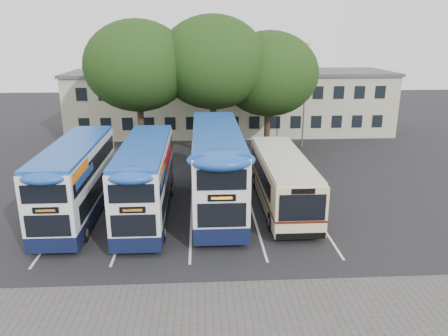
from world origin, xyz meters
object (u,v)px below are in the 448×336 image
tree_right (269,74)px  bus_single (282,177)px  bus_dd_left (76,177)px  bus_dd_mid (146,176)px  tree_mid (213,63)px  bus_dd_right (217,165)px  tree_left (138,66)px  lamp_post (305,91)px

tree_right → bus_single: bearing=-94.4°
bus_dd_left → bus_dd_mid: size_ratio=0.99×
bus_dd_left → tree_mid: bearing=56.0°
tree_right → bus_dd_right: bearing=-111.5°
tree_mid → bus_single: (3.71, -10.81, -5.93)m
tree_mid → bus_dd_right: (-0.16, -10.85, -5.08)m
bus_dd_left → tree_left: bearing=79.0°
tree_left → bus_single: bearing=-47.2°
bus_single → tree_mid: bearing=108.9°
tree_mid → bus_single: 12.87m
tree_mid → bus_dd_right: size_ratio=1.00×
tree_right → bus_dd_left: tree_right is taller
bus_dd_mid → bus_dd_left: bearing=177.4°
tree_mid → bus_dd_left: 15.19m
tree_left → tree_mid: (5.76, 0.58, 0.20)m
lamp_post → bus_dd_left: bearing=-137.7°
bus_dd_left → bus_dd_right: bus_dd_right is taller
bus_dd_mid → tree_left: bearing=98.2°
tree_left → tree_right: 10.60m
bus_single → bus_dd_mid: bearing=-171.7°
bus_dd_right → lamp_post: bearing=58.9°
tree_right → bus_single: 13.10m
bus_dd_left → bus_dd_mid: bus_dd_mid is taller
tree_left → bus_dd_right: tree_left is taller
tree_left → tree_mid: size_ratio=0.97×
tree_left → bus_dd_mid: 12.59m
bus_dd_mid → tree_mid: bearing=71.0°
bus_dd_left → bus_dd_mid: bearing=-2.6°
tree_right → bus_dd_right: tree_right is taller
lamp_post → bus_dd_left: (-16.05, -14.59, -2.79)m
tree_left → tree_right: (10.40, 1.88, -0.82)m
bus_dd_right → tree_right: bearing=68.5°
lamp_post → bus_dd_mid: (-12.22, -14.76, -2.78)m
tree_mid → tree_left: bearing=-174.2°
tree_left → bus_dd_right: bearing=-61.4°
tree_mid → bus_dd_right: 11.98m
bus_single → bus_dd_right: bearing=-179.3°
lamp_post → bus_single: (-4.39, -13.62, -3.35)m
tree_left → bus_dd_mid: (1.64, -11.36, -5.17)m
tree_right → bus_dd_mid: (-8.75, -13.24, -4.35)m
tree_right → bus_dd_left: size_ratio=1.01×
bus_single → tree_left: bearing=132.8°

